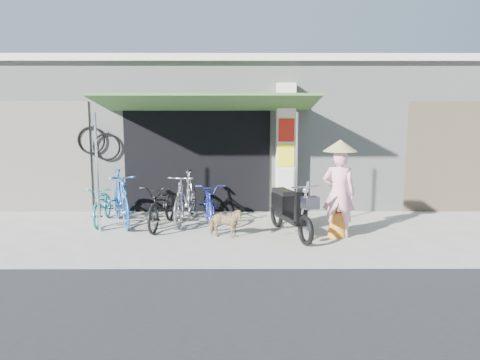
{
  "coord_description": "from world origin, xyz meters",
  "views": [
    {
      "loc": [
        -0.23,
        -8.33,
        2.42
      ],
      "look_at": [
        -0.2,
        1.0,
        1.0
      ],
      "focal_mm": 35.0,
      "sensor_mm": 36.0,
      "label": 1
    }
  ],
  "objects_px": {
    "bike_navy": "(209,202)",
    "nun": "(339,190)",
    "bike_blue": "(121,198)",
    "bike_teal": "(103,204)",
    "bike_silver": "(186,197)",
    "street_dog": "(225,223)",
    "moped": "(289,210)",
    "bike_black": "(162,205)"
  },
  "relations": [
    {
      "from": "bike_teal",
      "to": "bike_blue",
      "type": "bearing_deg",
      "value": -16.79
    },
    {
      "from": "bike_black",
      "to": "bike_silver",
      "type": "xyz_separation_m",
      "value": [
        0.44,
        0.39,
        0.1
      ]
    },
    {
      "from": "bike_blue",
      "to": "bike_teal",
      "type": "bearing_deg",
      "value": 144.77
    },
    {
      "from": "bike_teal",
      "to": "bike_black",
      "type": "relative_size",
      "value": 0.89
    },
    {
      "from": "bike_teal",
      "to": "nun",
      "type": "relative_size",
      "value": 0.84
    },
    {
      "from": "bike_black",
      "to": "street_dog",
      "type": "relative_size",
      "value": 2.57
    },
    {
      "from": "bike_teal",
      "to": "street_dog",
      "type": "bearing_deg",
      "value": -27.35
    },
    {
      "from": "bike_blue",
      "to": "bike_silver",
      "type": "height_order",
      "value": "bike_blue"
    },
    {
      "from": "bike_silver",
      "to": "bike_navy",
      "type": "distance_m",
      "value": 0.52
    },
    {
      "from": "bike_silver",
      "to": "nun",
      "type": "relative_size",
      "value": 1.0
    },
    {
      "from": "bike_black",
      "to": "moped",
      "type": "relative_size",
      "value": 0.94
    },
    {
      "from": "bike_black",
      "to": "nun",
      "type": "height_order",
      "value": "nun"
    },
    {
      "from": "bike_teal",
      "to": "nun",
      "type": "distance_m",
      "value": 4.94
    },
    {
      "from": "bike_teal",
      "to": "street_dog",
      "type": "xyz_separation_m",
      "value": [
        2.64,
        -1.14,
        -0.12
      ]
    },
    {
      "from": "bike_blue",
      "to": "bike_black",
      "type": "bearing_deg",
      "value": -38.0
    },
    {
      "from": "bike_black",
      "to": "bike_silver",
      "type": "bearing_deg",
      "value": 49.58
    },
    {
      "from": "bike_teal",
      "to": "bike_blue",
      "type": "height_order",
      "value": "bike_blue"
    },
    {
      "from": "bike_silver",
      "to": "moped",
      "type": "relative_size",
      "value": 1.0
    },
    {
      "from": "bike_blue",
      "to": "bike_silver",
      "type": "xyz_separation_m",
      "value": [
        1.35,
        0.14,
        -0.01
      ]
    },
    {
      "from": "bike_navy",
      "to": "bike_blue",
      "type": "bearing_deg",
      "value": 175.83
    },
    {
      "from": "bike_blue",
      "to": "nun",
      "type": "bearing_deg",
      "value": -35.0
    },
    {
      "from": "bike_teal",
      "to": "bike_black",
      "type": "distance_m",
      "value": 1.38
    },
    {
      "from": "bike_teal",
      "to": "nun",
      "type": "xyz_separation_m",
      "value": [
        4.8,
        -1.07,
        0.5
      ]
    },
    {
      "from": "bike_teal",
      "to": "bike_silver",
      "type": "bearing_deg",
      "value": -2.65
    },
    {
      "from": "bike_navy",
      "to": "nun",
      "type": "relative_size",
      "value": 0.93
    },
    {
      "from": "bike_blue",
      "to": "bike_black",
      "type": "distance_m",
      "value": 0.95
    },
    {
      "from": "bike_navy",
      "to": "nun",
      "type": "xyz_separation_m",
      "value": [
        2.52,
        -1.06,
        0.46
      ]
    },
    {
      "from": "bike_black",
      "to": "nun",
      "type": "bearing_deg",
      "value": -4.05
    },
    {
      "from": "bike_silver",
      "to": "street_dog",
      "type": "distance_m",
      "value": 1.49
    },
    {
      "from": "bike_navy",
      "to": "street_dog",
      "type": "height_order",
      "value": "bike_navy"
    },
    {
      "from": "moped",
      "to": "bike_black",
      "type": "bearing_deg",
      "value": 148.33
    },
    {
      "from": "street_dog",
      "to": "nun",
      "type": "bearing_deg",
      "value": -76.23
    },
    {
      "from": "bike_black",
      "to": "street_dog",
      "type": "height_order",
      "value": "bike_black"
    },
    {
      "from": "nun",
      "to": "bike_navy",
      "type": "bearing_deg",
      "value": -6.77
    },
    {
      "from": "bike_teal",
      "to": "bike_black",
      "type": "xyz_separation_m",
      "value": [
        1.33,
        -0.35,
        0.05
      ]
    },
    {
      "from": "bike_black",
      "to": "street_dog",
      "type": "bearing_deg",
      "value": -23.44
    },
    {
      "from": "bike_silver",
      "to": "bike_blue",
      "type": "bearing_deg",
      "value": -166.16
    },
    {
      "from": "street_dog",
      "to": "bike_black",
      "type": "bearing_deg",
      "value": 70.79
    },
    {
      "from": "bike_teal",
      "to": "moped",
      "type": "relative_size",
      "value": 0.84
    },
    {
      "from": "bike_teal",
      "to": "bike_silver",
      "type": "distance_m",
      "value": 1.77
    },
    {
      "from": "bike_blue",
      "to": "bike_navy",
      "type": "bearing_deg",
      "value": -19.62
    },
    {
      "from": "bike_teal",
      "to": "moped",
      "type": "distance_m",
      "value": 4.0
    }
  ]
}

